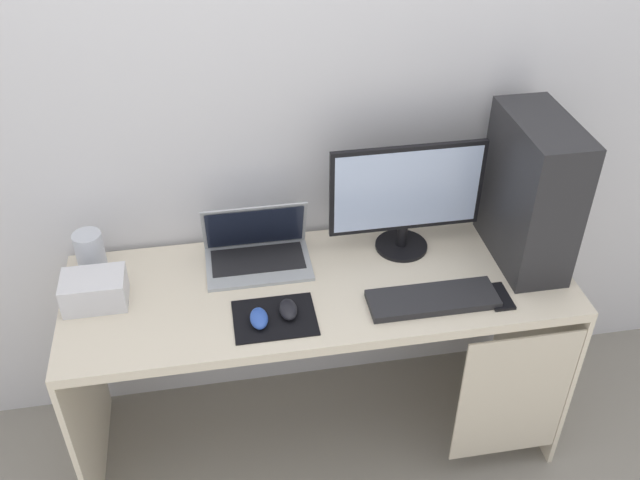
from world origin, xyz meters
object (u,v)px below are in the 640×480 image
Objects in this scene: projector at (94,290)px; pc_tower at (531,192)px; laptop at (257,251)px; monitor at (406,196)px; cell_phone at (499,297)px; mouse_left at (288,309)px; mouse_right at (259,318)px; speaker at (91,254)px; keyboard at (433,299)px.

pc_tower is at bearing 0.37° from projector.
laptop is 1.79× the size of projector.
pc_tower is 0.41m from monitor.
cell_phone is at bearing -52.40° from monitor.
mouse_left is at bearing -168.33° from pc_tower.
mouse_right reaches higher than cell_phone.
mouse_right is (-0.54, -0.30, -0.20)m from monitor.
speaker is 0.63m from mouse_right.
projector is 1.30m from cell_phone.
pc_tower is 1.45× the size of laptop.
keyboard is at bearing -2.45° from mouse_left.
speaker is (-0.55, 0.03, 0.03)m from laptop.
pc_tower is at bearing -5.89° from speaker.
speaker is 1.22× the size of cell_phone.
laptop reaches higher than mouse_left.
laptop is at bearing 156.47° from cell_phone.
keyboard is 0.56m from mouse_right.
keyboard is (0.53, -0.31, -0.03)m from laptop.
pc_tower is 1.48m from speaker.
projector is at bearing -173.92° from monitor.
mouse_left is 0.10m from mouse_right.
monitor is 5.50× the size of mouse_right.
cell_phone is (0.22, -0.02, -0.01)m from keyboard.
speaker is 0.79× the size of projector.
mouse_right is (-0.03, -0.32, -0.02)m from laptop.
projector reaches higher than mouse_right.
laptop is 3.73× the size of mouse_left.
cell_phone is at bearing -126.54° from pc_tower.
projector is 2.08× the size of mouse_right.
laptop is 0.82m from cell_phone.
laptop is 0.32m from mouse_right.
mouse_left is at bearing 14.74° from mouse_right.
pc_tower is 1.23× the size of keyboard.
monitor reaches higher than keyboard.
cell_phone is at bearing -0.84° from mouse_right.
keyboard is (-0.37, -0.19, -0.25)m from pc_tower.
speaker is (-1.46, 0.15, -0.18)m from pc_tower.
pc_tower is 1.46m from projector.
monitor reaches higher than laptop.
projector is 0.48× the size of keyboard.
pc_tower is at bearing -14.47° from monitor.
projector is at bearing 170.20° from keyboard.
laptop is 2.75× the size of cell_phone.
pc_tower is at bearing 11.98° from mouse_right.
monitor is at bearing 127.60° from cell_phone.
pc_tower is 3.27× the size of speaker.
projector is (-1.44, -0.01, -0.21)m from pc_tower.
pc_tower reaches higher than mouse_left.
keyboard is 0.22m from cell_phone.
laptop is at bearing 172.61° from pc_tower.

